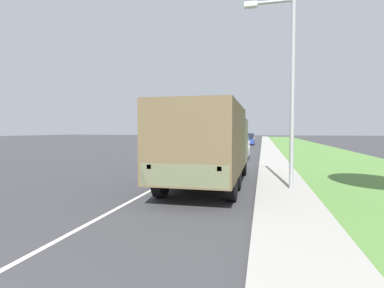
{
  "coord_description": "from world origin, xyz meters",
  "views": [
    {
      "loc": [
        3.8,
        -0.36,
        2.1
      ],
      "look_at": [
        0.72,
        12.61,
        1.49
      ],
      "focal_mm": 28.0,
      "sensor_mm": 36.0,
      "label": 1
    }
  ],
  "objects_px": {
    "car_third_ahead": "(248,140)",
    "lamp_post": "(286,74)",
    "military_truck": "(209,141)",
    "car_second_ahead": "(242,143)",
    "car_fourth_ahead": "(249,138)",
    "car_nearest_ahead": "(236,149)"
  },
  "relations": [
    {
      "from": "car_third_ahead",
      "to": "lamp_post",
      "type": "height_order",
      "value": "lamp_post"
    },
    {
      "from": "military_truck",
      "to": "lamp_post",
      "type": "bearing_deg",
      "value": -13.69
    },
    {
      "from": "car_second_ahead",
      "to": "car_fourth_ahead",
      "type": "xyz_separation_m",
      "value": [
        -0.04,
        21.35,
        -0.0
      ]
    },
    {
      "from": "car_nearest_ahead",
      "to": "lamp_post",
      "type": "xyz_separation_m",
      "value": [
        2.63,
        -11.49,
        3.27
      ]
    },
    {
      "from": "car_second_ahead",
      "to": "car_fourth_ahead",
      "type": "relative_size",
      "value": 1.03
    },
    {
      "from": "car_second_ahead",
      "to": "lamp_post",
      "type": "distance_m",
      "value": 24.09
    },
    {
      "from": "military_truck",
      "to": "car_second_ahead",
      "type": "bearing_deg",
      "value": 90.89
    },
    {
      "from": "car_third_ahead",
      "to": "car_fourth_ahead",
      "type": "distance_m",
      "value": 11.47
    },
    {
      "from": "military_truck",
      "to": "car_fourth_ahead",
      "type": "height_order",
      "value": "military_truck"
    },
    {
      "from": "military_truck",
      "to": "car_fourth_ahead",
      "type": "xyz_separation_m",
      "value": [
        -0.4,
        44.36,
        -0.98
      ]
    },
    {
      "from": "car_nearest_ahead",
      "to": "car_fourth_ahead",
      "type": "xyz_separation_m",
      "value": [
        -0.49,
        33.54,
        -0.02
      ]
    },
    {
      "from": "car_third_ahead",
      "to": "military_truck",
      "type": "bearing_deg",
      "value": -89.89
    },
    {
      "from": "car_nearest_ahead",
      "to": "car_second_ahead",
      "type": "distance_m",
      "value": 12.19
    },
    {
      "from": "car_second_ahead",
      "to": "car_fourth_ahead",
      "type": "bearing_deg",
      "value": 90.12
    },
    {
      "from": "car_third_ahead",
      "to": "lamp_post",
      "type": "bearing_deg",
      "value": -85.25
    },
    {
      "from": "military_truck",
      "to": "car_third_ahead",
      "type": "bearing_deg",
      "value": 90.11
    },
    {
      "from": "car_third_ahead",
      "to": "car_fourth_ahead",
      "type": "xyz_separation_m",
      "value": [
        -0.34,
        11.46,
        0.0
      ]
    },
    {
      "from": "military_truck",
      "to": "car_third_ahead",
      "type": "relative_size",
      "value": 1.98
    },
    {
      "from": "car_fourth_ahead",
      "to": "lamp_post",
      "type": "xyz_separation_m",
      "value": [
        3.12,
        -45.02,
        3.29
      ]
    },
    {
      "from": "military_truck",
      "to": "car_fourth_ahead",
      "type": "distance_m",
      "value": 44.37
    },
    {
      "from": "car_third_ahead",
      "to": "car_fourth_ahead",
      "type": "bearing_deg",
      "value": 91.68
    },
    {
      "from": "car_second_ahead",
      "to": "car_third_ahead",
      "type": "bearing_deg",
      "value": 88.3
    }
  ]
}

